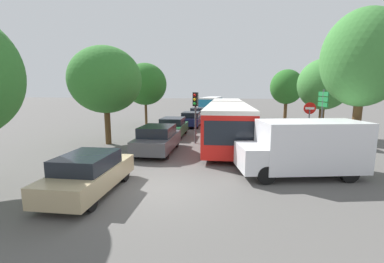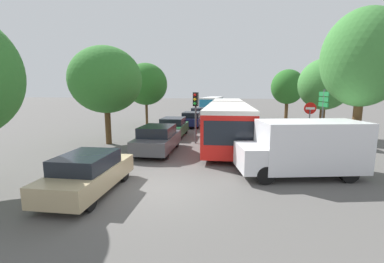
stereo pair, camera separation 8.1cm
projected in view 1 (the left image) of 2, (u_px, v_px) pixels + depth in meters
ground_plane at (157, 189)px, 9.32m from camera, size 200.00×200.00×0.00m
articulated_bus at (227, 116)px, 20.22m from camera, size 3.78×17.74×2.61m
city_bus_rear at (212, 103)px, 42.97m from camera, size 2.74×11.06×2.37m
queued_car_tan at (89, 173)px, 8.84m from camera, size 1.95×4.13×1.40m
queued_car_graphite at (158, 139)px, 14.65m from camera, size 2.14×4.55×1.55m
queued_car_green at (173, 127)px, 19.75m from camera, size 2.01×4.27×1.45m
queued_car_navy at (191, 119)px, 25.10m from camera, size 1.98×4.20×1.43m
queued_car_white at (199, 114)px, 30.25m from camera, size 2.07×4.40×1.50m
white_van at (304, 147)px, 10.53m from camera, size 5.33×3.12×2.31m
traffic_light at (195, 106)px, 16.86m from camera, size 0.36×0.39×3.40m
no_entry_sign at (309, 118)px, 15.44m from camera, size 0.70×0.08×2.82m
direction_sign_post at (323, 105)px, 16.62m from camera, size 0.23×1.40×3.60m
tree_left_mid at (105, 80)px, 16.42m from camera, size 4.59×4.59×6.32m
tree_left_far at (145, 84)px, 25.23m from camera, size 4.20×4.20×6.16m
tree_right_near at (363, 59)px, 10.91m from camera, size 3.37×3.37×6.94m
tree_right_mid at (325, 86)px, 18.83m from camera, size 3.72×3.72×5.84m
tree_right_far at (287, 88)px, 30.16m from camera, size 3.79×3.79×5.93m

